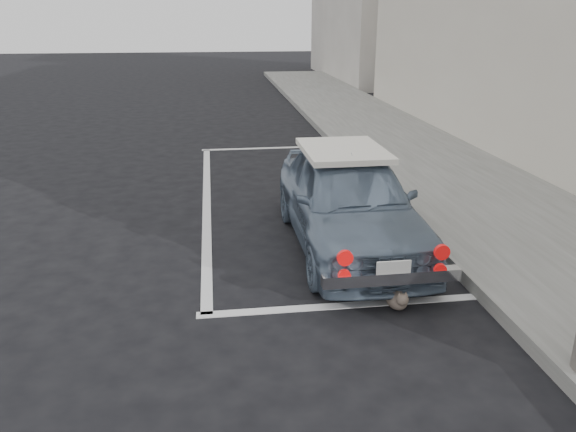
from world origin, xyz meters
The scene contains 7 objects.
ground centered at (0.00, 0.00, 0.00)m, with size 80.00×80.00×0.00m, color black.
sidewalk centered at (3.20, 2.00, 0.07)m, with size 2.80×40.00×0.15m, color #62625D.
pline_rear centered at (0.50, -0.50, 0.00)m, with size 3.00×0.12×0.01m, color silver.
pline_front centered at (0.50, 6.50, 0.00)m, with size 3.00×0.12×0.01m, color silver.
pline_side centered at (-0.90, 3.00, 0.00)m, with size 0.12×7.00×0.01m, color silver.
retro_coupe centered at (0.83, 1.01, 0.60)m, with size 1.43×3.52×1.19m.
cat centered at (0.94, -0.62, 0.11)m, with size 0.22×0.46×0.24m.
Camera 1 is at (-0.77, -5.29, 2.71)m, focal length 35.00 mm.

